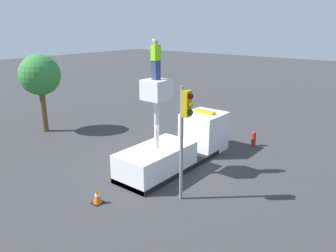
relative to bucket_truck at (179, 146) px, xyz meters
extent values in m
plane|color=#38383A|center=(-0.69, 0.00, -0.93)|extent=(120.00, 120.00, 0.00)
cube|color=black|center=(-0.69, 0.00, -0.81)|extent=(6.13, 2.10, 0.24)
cube|color=white|center=(-1.78, 0.00, -0.25)|extent=(3.95, 2.04, 1.37)
cube|color=white|center=(2.38, 0.00, 0.17)|extent=(2.18, 2.04, 2.20)
cube|color=black|center=(3.48, 0.00, 0.61)|extent=(0.03, 1.74, 0.88)
cube|color=orange|center=(2.38, 0.00, 1.34)|extent=(0.36, 1.23, 0.14)
cylinder|color=silver|center=(-1.72, 0.00, 1.65)|extent=(0.22, 0.22, 2.43)
cube|color=silver|center=(-1.72, 0.00, 3.21)|extent=(1.07, 1.07, 0.90)
cube|color=navy|center=(-1.72, 0.00, 4.08)|extent=(0.34, 0.26, 0.84)
cube|color=#8CEA1E|center=(-1.72, 0.00, 4.83)|extent=(0.40, 0.26, 0.66)
sphere|color=tan|center=(-1.72, 0.00, 5.28)|extent=(0.23, 0.23, 0.23)
cylinder|color=white|center=(-1.72, 0.00, 5.37)|extent=(0.26, 0.26, 0.09)
cylinder|color=gray|center=(-2.89, -2.29, 1.44)|extent=(0.14, 0.14, 4.74)
cube|color=#B79314|center=(-2.89, -2.50, 3.16)|extent=(0.34, 0.28, 1.00)
sphere|color=#490707|center=(-2.89, -2.69, 3.47)|extent=(0.22, 0.22, 0.22)
sphere|color=gold|center=(-2.89, -2.69, 3.16)|extent=(0.22, 0.22, 0.22)
sphere|color=#083710|center=(-2.89, -2.69, 2.85)|extent=(0.22, 0.22, 0.22)
cylinder|color=#B2231E|center=(4.78, -1.98, -0.57)|extent=(0.26, 0.26, 0.73)
sphere|color=#B2231E|center=(4.78, -1.98, -0.14)|extent=(0.22, 0.22, 0.22)
cylinder|color=#B2231E|center=(4.59, -1.98, -0.49)|extent=(0.12, 0.10, 0.10)
cylinder|color=#B2231E|center=(4.96, -1.98, -0.49)|extent=(0.12, 0.10, 0.10)
cube|color=black|center=(-5.28, 0.12, -0.92)|extent=(0.44, 0.44, 0.03)
cone|color=orange|center=(-5.28, 0.12, -0.60)|extent=(0.37, 0.37, 0.66)
cylinder|color=white|center=(-5.28, 0.12, -0.57)|extent=(0.19, 0.19, 0.09)
cylinder|color=brown|center=(-1.36, 10.25, 0.52)|extent=(0.36, 0.36, 2.90)
sphere|color=#337F38|center=(-1.36, 10.25, 2.89)|extent=(2.63, 2.63, 2.63)
camera|label=1|loc=(-12.67, -9.46, 6.00)|focal=35.00mm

